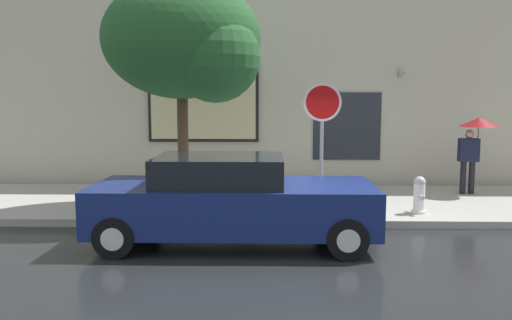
{
  "coord_description": "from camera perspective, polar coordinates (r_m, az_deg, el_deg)",
  "views": [
    {
      "loc": [
        -0.55,
        -8.3,
        2.41
      ],
      "look_at": [
        -0.79,
        1.8,
        1.2
      ],
      "focal_mm": 35.45,
      "sensor_mm": 36.0,
      "label": 1
    }
  ],
  "objects": [
    {
      "name": "parked_car",
      "position": [
        8.48,
        -2.82,
        -4.58
      ],
      "size": [
        4.64,
        1.92,
        1.48
      ],
      "color": "navy",
      "rests_on": "ground"
    },
    {
      "name": "ground_plane",
      "position": [
        8.66,
        5.0,
        -9.36
      ],
      "size": [
        60.0,
        60.0,
        0.0
      ],
      "primitive_type": "plane",
      "color": "black"
    },
    {
      "name": "stop_sign",
      "position": [
        10.19,
        7.47,
        4.34
      ],
      "size": [
        0.76,
        0.1,
        2.59
      ],
      "color": "gray",
      "rests_on": "sidewalk"
    },
    {
      "name": "fire_hydrant",
      "position": [
        10.61,
        17.94,
        -3.8
      ],
      "size": [
        0.3,
        0.44,
        0.74
      ],
      "color": "white",
      "rests_on": "sidewalk"
    },
    {
      "name": "sidewalk",
      "position": [
        11.55,
        4.07,
        -4.85
      ],
      "size": [
        20.0,
        4.0,
        0.15
      ],
      "primitive_type": "cube",
      "color": "#A3A099",
      "rests_on": "ground"
    },
    {
      "name": "building_facade",
      "position": [
        13.84,
        3.62,
        11.27
      ],
      "size": [
        20.0,
        0.67,
        7.0
      ],
      "color": "beige",
      "rests_on": "ground"
    },
    {
      "name": "pedestrian_with_umbrella",
      "position": [
        13.13,
        23.5,
        2.7
      ],
      "size": [
        0.92,
        0.92,
        1.84
      ],
      "color": "black",
      "rests_on": "sidewalk"
    },
    {
      "name": "street_tree",
      "position": [
        10.65,
        -7.67,
        12.95
      ],
      "size": [
        3.27,
        2.78,
        4.73
      ],
      "color": "#4C3823",
      "rests_on": "sidewalk"
    }
  ]
}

